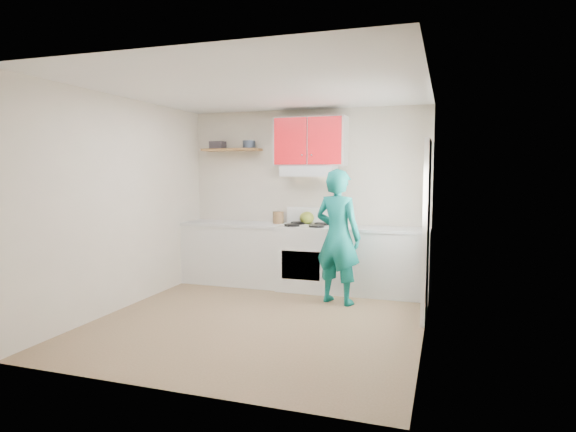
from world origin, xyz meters
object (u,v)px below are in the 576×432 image
(kettle, at_px, (307,218))
(stove, at_px, (307,257))
(crock, at_px, (278,218))
(tin, at_px, (249,144))
(person, at_px, (338,237))

(kettle, bearing_deg, stove, -52.87)
(kettle, distance_m, crock, 0.42)
(stove, bearing_deg, kettle, 107.62)
(tin, distance_m, kettle, 1.41)
(person, bearing_deg, tin, -8.85)
(tin, height_order, person, tin)
(stove, distance_m, tin, 1.91)
(person, bearing_deg, kettle, -33.15)
(kettle, bearing_deg, person, -31.37)
(person, bearing_deg, stove, -28.19)
(kettle, xyz_separation_m, crock, (-0.42, -0.08, -0.01))
(tin, relative_size, crock, 0.94)
(crock, bearing_deg, person, -33.92)
(tin, xyz_separation_m, crock, (0.49, -0.06, -1.09))
(person, bearing_deg, crock, -16.19)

